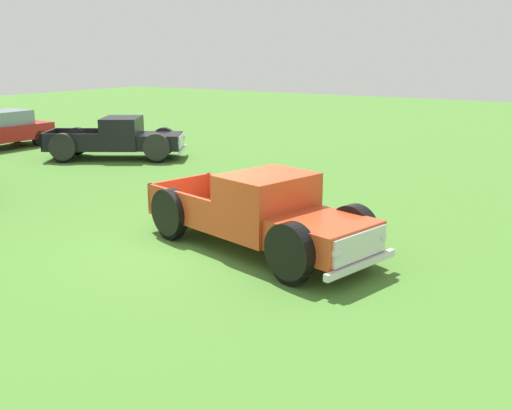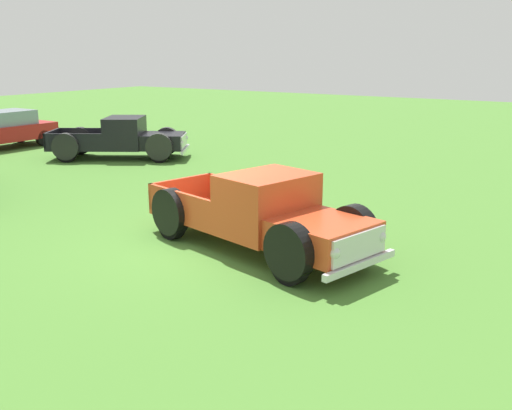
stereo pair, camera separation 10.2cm
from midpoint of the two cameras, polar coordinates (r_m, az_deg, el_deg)
ground_plane at (r=12.09m, az=-4.75°, el=-3.90°), size 80.00×80.00×0.00m
pickup_truck_foreground at (r=11.40m, az=1.53°, el=-1.09°), size 3.04×5.41×1.57m
pickup_truck_behind_right at (r=22.17m, az=-12.19°, el=6.24°), size 4.08×5.10×1.51m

